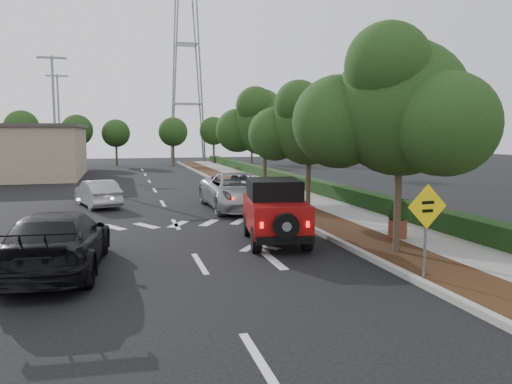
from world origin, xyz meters
name	(u,v)px	position (x,y,z in m)	size (l,w,h in m)	color
ground	(200,264)	(0.00, 0.00, 0.00)	(120.00, 120.00, 0.00)	black
curb	(252,199)	(4.60, 12.00, 0.07)	(0.20, 70.00, 0.15)	#9E9B93
planting_strip	(270,198)	(5.60, 12.00, 0.06)	(1.80, 70.00, 0.12)	black
sidewalk	(304,197)	(7.50, 12.00, 0.06)	(2.00, 70.00, 0.12)	gray
hedge	(328,190)	(8.90, 12.00, 0.40)	(0.80, 70.00, 0.80)	black
transmission_tower	(188,162)	(6.00, 48.00, 0.00)	(7.00, 4.00, 28.00)	slate
street_tree_near	(396,255)	(5.60, -0.50, 0.00)	(3.80, 3.80, 5.92)	black
street_tree_mid	(308,216)	(5.60, 6.50, 0.00)	(3.20, 3.20, 5.32)	black
street_tree_far	(265,197)	(5.60, 13.00, 0.00)	(3.40, 3.40, 5.62)	black
light_pole_a	(57,181)	(-6.50, 26.00, 0.00)	(2.00, 0.22, 9.00)	slate
light_pole_b	(61,170)	(-7.50, 38.00, 0.00)	(2.00, 0.22, 9.00)	slate
red_jeep	(274,210)	(2.75, 2.10, 1.02)	(2.25, 4.07, 2.01)	black
silver_suv_ahead	(238,191)	(3.20, 9.19, 0.83)	(2.77, 6.00, 1.67)	#A0A2A8
black_suv_oncoming	(57,242)	(-3.55, 0.13, 0.78)	(2.18, 5.36, 1.56)	black
silver_sedan_oncoming	(98,193)	(-3.07, 11.71, 0.64)	(1.35, 3.87, 1.28)	#9D9EA4
parked_suv	(23,171)	(-8.67, 25.39, 0.82)	(1.94, 4.83, 1.65)	#95979C
speed_hump_sign	(427,218)	(4.80, -3.08, 1.53)	(1.03, 0.10, 2.20)	slate
terracotta_planter	(398,215)	(6.60, 1.10, 0.87)	(0.74, 0.74, 1.29)	brown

